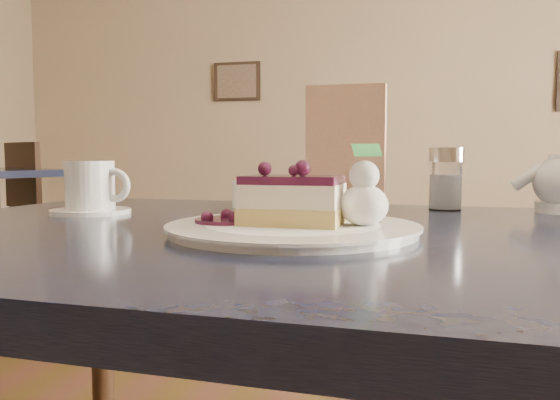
% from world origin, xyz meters
% --- Properties ---
extents(main_table, '(1.32, 0.91, 0.81)m').
position_xyz_m(main_table, '(0.18, 0.20, 0.72)').
color(main_table, '#1A1E34').
rests_on(main_table, ground).
extents(dessert_plate, '(0.32, 0.32, 0.01)m').
position_xyz_m(dessert_plate, '(0.18, 0.15, 0.81)').
color(dessert_plate, white).
rests_on(dessert_plate, main_table).
extents(cheesecake_slice, '(0.13, 0.10, 0.06)m').
position_xyz_m(cheesecake_slice, '(0.18, 0.15, 0.85)').
color(cheesecake_slice, '#EED681').
rests_on(cheesecake_slice, dessert_plate).
extents(whipped_cream, '(0.06, 0.06, 0.06)m').
position_xyz_m(whipped_cream, '(0.27, 0.16, 0.85)').
color(whipped_cream, white).
rests_on(whipped_cream, dessert_plate).
extents(berry_sauce, '(0.09, 0.09, 0.01)m').
position_xyz_m(berry_sauce, '(0.09, 0.15, 0.82)').
color(berry_sauce, '#3A0F2B').
rests_on(berry_sauce, dessert_plate).
extents(coffee_set, '(0.15, 0.14, 0.09)m').
position_xyz_m(coffee_set, '(-0.22, 0.31, 0.85)').
color(coffee_set, white).
rests_on(coffee_set, main_table).
extents(menu_card, '(0.15, 0.04, 0.24)m').
position_xyz_m(menu_card, '(0.21, 0.50, 0.93)').
color(menu_card, beige).
rests_on(menu_card, main_table).
extents(sugar_shaker, '(0.06, 0.06, 0.12)m').
position_xyz_m(sugar_shaker, '(0.39, 0.53, 0.87)').
color(sugar_shaker, white).
rests_on(sugar_shaker, main_table).
extents(napkin_stack, '(0.13, 0.13, 0.05)m').
position_xyz_m(napkin_stack, '(0.05, 0.54, 0.84)').
color(napkin_stack, white).
rests_on(napkin_stack, main_table).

